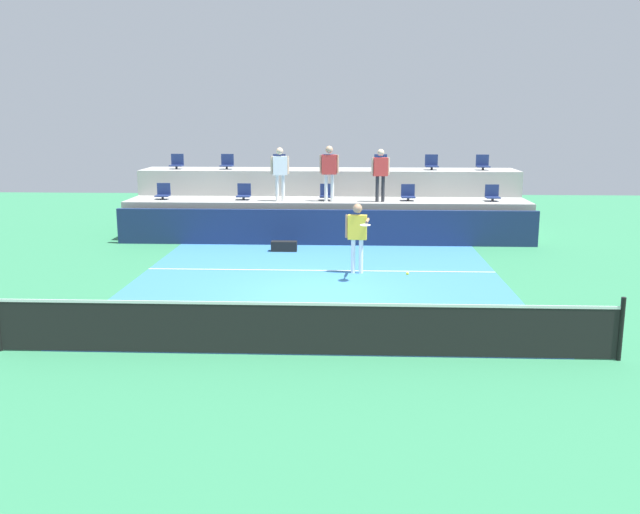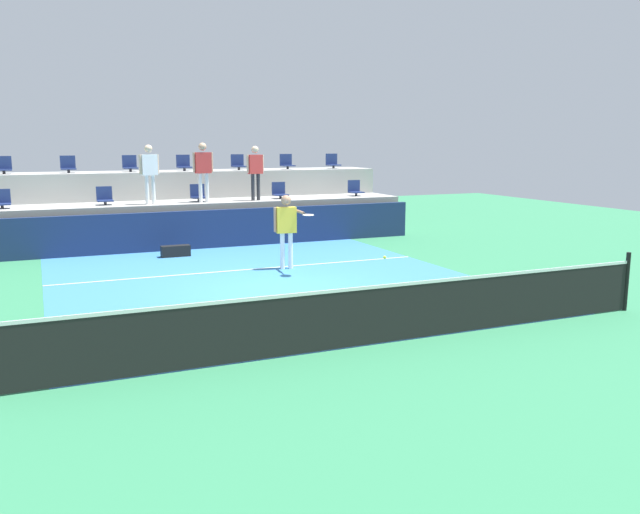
# 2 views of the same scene
# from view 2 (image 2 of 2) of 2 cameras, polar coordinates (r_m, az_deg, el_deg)

# --- Properties ---
(ground_plane) EXTENTS (40.00, 40.00, 0.00)m
(ground_plane) POSITION_cam_2_polar(r_m,az_deg,el_deg) (13.46, -3.49, -2.95)
(ground_plane) COLOR #2D754C
(court_inner_paint) EXTENTS (9.00, 10.00, 0.01)m
(court_inner_paint) POSITION_cam_2_polar(r_m,az_deg,el_deg) (14.38, -4.85, -2.11)
(court_inner_paint) COLOR teal
(court_inner_paint) RESTS_ON ground_plane
(court_service_line) EXTENTS (9.00, 0.06, 0.00)m
(court_service_line) POSITION_cam_2_polar(r_m,az_deg,el_deg) (15.69, -6.49, -1.11)
(court_service_line) COLOR white
(court_service_line) RESTS_ON ground_plane
(tennis_net) EXTENTS (10.48, 0.08, 1.07)m
(tennis_net) POSITION_cam_2_polar(r_m,az_deg,el_deg) (9.78, 4.56, -4.92)
(tennis_net) COLOR black
(tennis_net) RESTS_ON ground_plane
(sponsor_backboard) EXTENTS (13.00, 0.16, 1.10)m
(sponsor_backboard) POSITION_cam_2_polar(r_m,az_deg,el_deg) (19.03, -9.71, 2.42)
(sponsor_backboard) COLOR navy
(sponsor_backboard) RESTS_ON ground_plane
(seating_tier_lower) EXTENTS (13.00, 1.80, 1.25)m
(seating_tier_lower) POSITION_cam_2_polar(r_m,az_deg,el_deg) (20.28, -10.60, 3.07)
(seating_tier_lower) COLOR #9E9E99
(seating_tier_lower) RESTS_ON ground_plane
(seating_tier_upper) EXTENTS (13.00, 1.80, 2.10)m
(seating_tier_upper) POSITION_cam_2_polar(r_m,az_deg,el_deg) (21.98, -11.69, 4.67)
(seating_tier_upper) COLOR #9E9E99
(seating_tier_upper) RESTS_ON ground_plane
(stadium_chair_lower_far_left) EXTENTS (0.44, 0.40, 0.52)m
(stadium_chair_lower_far_left) POSITION_cam_2_polar(r_m,az_deg,el_deg) (19.65, -26.09, 4.47)
(stadium_chair_lower_far_left) COLOR #2D2D33
(stadium_chair_lower_far_left) RESTS_ON seating_tier_lower
(stadium_chair_lower_left) EXTENTS (0.44, 0.40, 0.52)m
(stadium_chair_lower_left) POSITION_cam_2_polar(r_m,az_deg,el_deg) (19.71, -18.34, 4.99)
(stadium_chair_lower_left) COLOR #2D2D33
(stadium_chair_lower_left) RESTS_ON seating_tier_lower
(stadium_chair_lower_center) EXTENTS (0.44, 0.40, 0.52)m
(stadium_chair_lower_center) POSITION_cam_2_polar(r_m,az_deg,el_deg) (20.13, -10.64, 5.42)
(stadium_chair_lower_center) COLOR #2D2D33
(stadium_chair_lower_center) RESTS_ON seating_tier_lower
(stadium_chair_lower_right) EXTENTS (0.44, 0.40, 0.52)m
(stadium_chair_lower_right) POSITION_cam_2_polar(r_m,az_deg,el_deg) (20.87, -3.57, 5.73)
(stadium_chair_lower_right) COLOR #2D2D33
(stadium_chair_lower_right) RESTS_ON seating_tier_lower
(stadium_chair_lower_far_right) EXTENTS (0.44, 0.40, 0.52)m
(stadium_chair_lower_far_right) POSITION_cam_2_polar(r_m,az_deg,el_deg) (21.93, 3.09, 5.94)
(stadium_chair_lower_far_right) COLOR #2D2D33
(stadium_chair_lower_far_right) RESTS_ON seating_tier_lower
(stadium_chair_upper_far_left) EXTENTS (0.44, 0.40, 0.52)m
(stadium_chair_upper_far_left) POSITION_cam_2_polar(r_m,az_deg,el_deg) (21.40, -25.97, 7.14)
(stadium_chair_upper_far_left) COLOR #2D2D33
(stadium_chair_upper_far_left) RESTS_ON seating_tier_upper
(stadium_chair_upper_left) EXTENTS (0.44, 0.40, 0.52)m
(stadium_chair_upper_left) POSITION_cam_2_polar(r_m,az_deg,el_deg) (21.40, -21.20, 7.47)
(stadium_chair_upper_left) COLOR #2D2D33
(stadium_chair_upper_left) RESTS_ON seating_tier_upper
(stadium_chair_upper_mid_left) EXTENTS (0.44, 0.40, 0.52)m
(stadium_chair_upper_mid_left) POSITION_cam_2_polar(r_m,az_deg,el_deg) (21.55, -16.31, 7.75)
(stadium_chair_upper_mid_left) COLOR #2D2D33
(stadium_chair_upper_mid_left) RESTS_ON seating_tier_upper
(stadium_chair_upper_center) EXTENTS (0.44, 0.40, 0.52)m
(stadium_chair_upper_center) POSITION_cam_2_polar(r_m,az_deg,el_deg) (21.84, -11.85, 7.96)
(stadium_chair_upper_center) COLOR #2D2D33
(stadium_chair_upper_center) RESTS_ON seating_tier_upper
(stadium_chair_upper_mid_right) EXTENTS (0.44, 0.40, 0.52)m
(stadium_chair_upper_mid_right) POSITION_cam_2_polar(r_m,az_deg,el_deg) (22.28, -7.19, 8.13)
(stadium_chair_upper_mid_right) COLOR #2D2D33
(stadium_chair_upper_mid_right) RESTS_ON seating_tier_upper
(stadium_chair_upper_right) EXTENTS (0.44, 0.40, 0.52)m
(stadium_chair_upper_right) POSITION_cam_2_polar(r_m,az_deg,el_deg) (22.83, -2.93, 8.24)
(stadium_chair_upper_right) COLOR #2D2D33
(stadium_chair_upper_right) RESTS_ON seating_tier_upper
(stadium_chair_upper_far_right) EXTENTS (0.44, 0.40, 0.52)m
(stadium_chair_upper_far_right) POSITION_cam_2_polar(r_m,az_deg,el_deg) (23.50, 1.11, 8.30)
(stadium_chair_upper_far_right) COLOR #2D2D33
(stadium_chair_upper_far_right) RESTS_ON seating_tier_upper
(tennis_player) EXTENTS (0.63, 1.26, 1.78)m
(tennis_player) POSITION_cam_2_polar(r_m,az_deg,el_deg) (15.56, -2.92, 2.93)
(tennis_player) COLOR white
(tennis_player) RESTS_ON ground_plane
(spectator_in_white) EXTENTS (0.59, 0.28, 1.70)m
(spectator_in_white) POSITION_cam_2_polar(r_m,az_deg,el_deg) (19.43, -14.73, 7.51)
(spectator_in_white) COLOR white
(spectator_in_white) RESTS_ON seating_tier_lower
(spectator_leaning_on_rail) EXTENTS (0.61, 0.24, 1.76)m
(spectator_leaning_on_rail) POSITION_cam_2_polar(r_m,az_deg,el_deg) (19.73, -10.21, 7.83)
(spectator_leaning_on_rail) COLOR white
(spectator_leaning_on_rail) RESTS_ON seating_tier_lower
(spectator_in_grey) EXTENTS (0.59, 0.25, 1.66)m
(spectator_in_grey) POSITION_cam_2_polar(r_m,az_deg,el_deg) (20.17, -5.69, 7.78)
(spectator_in_grey) COLOR #2D2D33
(spectator_in_grey) RESTS_ON seating_tier_lower
(tennis_ball) EXTENTS (0.07, 0.07, 0.07)m
(tennis_ball) POSITION_cam_2_polar(r_m,az_deg,el_deg) (13.39, 5.68, -0.03)
(tennis_ball) COLOR #CCE033
(equipment_bag) EXTENTS (0.76, 0.28, 0.30)m
(equipment_bag) POSITION_cam_2_polar(r_m,az_deg,el_deg) (17.81, -12.54, 0.51)
(equipment_bag) COLOR black
(equipment_bag) RESTS_ON ground_plane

